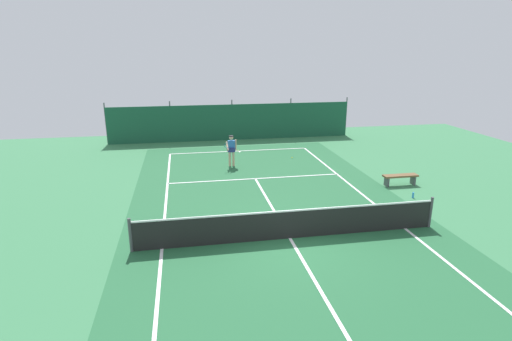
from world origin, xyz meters
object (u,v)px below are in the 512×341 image
tennis_player (231,148)px  tennis_ball_near_player (292,158)px  water_bottle (413,195)px  tennis_net (290,224)px  tennis_ball_midcourt (238,150)px  courtside_bench (400,177)px

tennis_player → tennis_ball_near_player: 3.82m
tennis_player → water_bottle: 9.20m
tennis_ball_near_player → water_bottle: (3.29, -7.04, 0.09)m
tennis_net → tennis_ball_midcourt: bearing=90.2°
courtside_bench → tennis_ball_near_player: bearing=123.4°
tennis_player → courtside_bench: tennis_player is taller
tennis_net → tennis_player: tennis_player is taller
courtside_bench → tennis_player: bearing=148.1°
tennis_net → tennis_ball_near_player: tennis_net is taller
tennis_ball_near_player → courtside_bench: 6.52m
water_bottle → tennis_ball_near_player: bearing=115.1°
tennis_net → tennis_player: 8.83m
tennis_ball_near_player → tennis_player: bearing=-164.7°
tennis_ball_near_player → water_bottle: 7.77m
tennis_net → water_bottle: 6.61m
courtside_bench → tennis_net: bearing=-145.6°
tennis_player → tennis_ball_near_player: size_ratio=24.85×
water_bottle → courtside_bench: bearing=79.7°
tennis_net → tennis_ball_midcourt: tennis_net is taller
tennis_ball_near_player → tennis_ball_midcourt: same height
tennis_ball_near_player → courtside_bench: courtside_bench is taller
tennis_player → tennis_ball_near_player: (3.57, 0.98, -0.93)m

